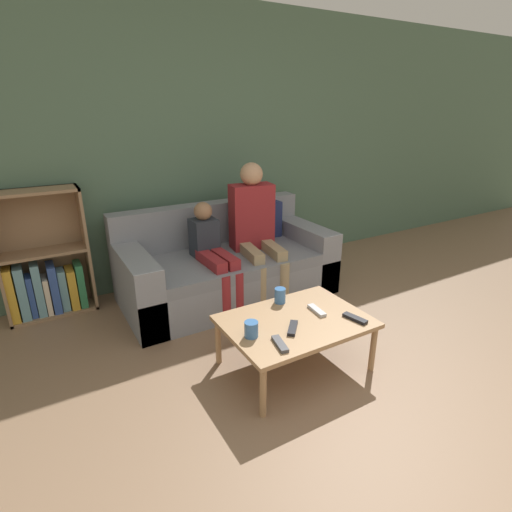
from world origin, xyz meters
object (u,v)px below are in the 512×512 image
object	(u,v)px
person_adult	(255,222)
tv_remote_2	(355,318)
cup_near	(251,329)
person_child	(213,251)
tv_remote_0	(293,328)
coffee_table	(295,324)
tv_remote_1	(317,310)
cup_far	(280,295)
tv_remote_3	(280,344)
bookshelf	(44,271)
couch	(227,267)

from	to	relation	value
person_adult	tv_remote_2	size ratio (longest dim) A/B	6.91
person_adult	cup_near	distance (m)	1.42
person_child	tv_remote_0	world-z (taller)	person_child
coffee_table	tv_remote_1	distance (m)	0.19
cup_far	tv_remote_3	world-z (taller)	cup_far
bookshelf	tv_remote_3	size ratio (longest dim) A/B	6.09
tv_remote_0	tv_remote_1	size ratio (longest dim) A/B	0.91
person_adult	person_child	xyz separation A→B (m)	(-0.46, -0.07, -0.18)
cup_near	tv_remote_2	distance (m)	0.71
couch	cup_far	xyz separation A→B (m)	(-0.06, -0.99, 0.14)
couch	tv_remote_3	distance (m)	1.49
cup_near	person_child	bearing A→B (deg)	77.16
bookshelf	cup_near	bearing A→B (deg)	-59.38
cup_far	tv_remote_2	xyz separation A→B (m)	(0.29, -0.46, -0.04)
coffee_table	person_adult	size ratio (longest dim) A/B	0.77
bookshelf	tv_remote_2	world-z (taller)	bookshelf
cup_far	bookshelf	bearing A→B (deg)	134.70
tv_remote_0	tv_remote_3	size ratio (longest dim) A/B	0.90
person_child	cup_near	xyz separation A→B (m)	(-0.26, -1.13, -0.10)
cup_far	tv_remote_3	size ratio (longest dim) A/B	0.62
person_adult	person_child	distance (m)	0.50
coffee_table	person_child	bearing A→B (deg)	95.01
person_child	tv_remote_2	distance (m)	1.37
cup_near	tv_remote_2	xyz separation A→B (m)	(0.69, -0.17, -0.04)
tv_remote_2	bookshelf	bearing A→B (deg)	119.72
couch	person_adult	xyz separation A→B (m)	(0.26, -0.08, 0.42)
cup_far	tv_remote_0	xyz separation A→B (m)	(-0.14, -0.35, -0.04)
person_child	tv_remote_0	bearing A→B (deg)	-91.12
couch	person_child	size ratio (longest dim) A/B	2.08
person_child	tv_remote_2	xyz separation A→B (m)	(0.43, -1.29, -0.14)
tv_remote_0	tv_remote_2	distance (m)	0.44
person_child	tv_remote_0	xyz separation A→B (m)	(0.01, -1.19, -0.14)
couch	bookshelf	size ratio (longest dim) A/B	1.77
cup_far	tv_remote_2	distance (m)	0.54
cup_far	tv_remote_1	xyz separation A→B (m)	(0.14, -0.24, -0.04)
bookshelf	person_child	world-z (taller)	bookshelf
cup_near	tv_remote_3	bearing A→B (deg)	-60.64
cup_near	bookshelf	bearing A→B (deg)	120.62
couch	coffee_table	size ratio (longest dim) A/B	2.02
bookshelf	person_adult	size ratio (longest dim) A/B	0.88
couch	person_child	distance (m)	0.35
tv_remote_0	tv_remote_2	world-z (taller)	same
bookshelf	tv_remote_0	distance (m)	2.20
bookshelf	cup_far	xyz separation A→B (m)	(1.42, -1.44, 0.03)
bookshelf	cup_far	bearing A→B (deg)	-45.30
person_child	coffee_table	bearing A→B (deg)	-86.47
cup_far	tv_remote_1	size ratio (longest dim) A/B	0.63
cup_far	tv_remote_2	size ratio (longest dim) A/B	0.62
tv_remote_0	couch	bearing A→B (deg)	123.83
person_adult	tv_remote_1	xyz separation A→B (m)	(-0.18, -1.15, -0.32)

